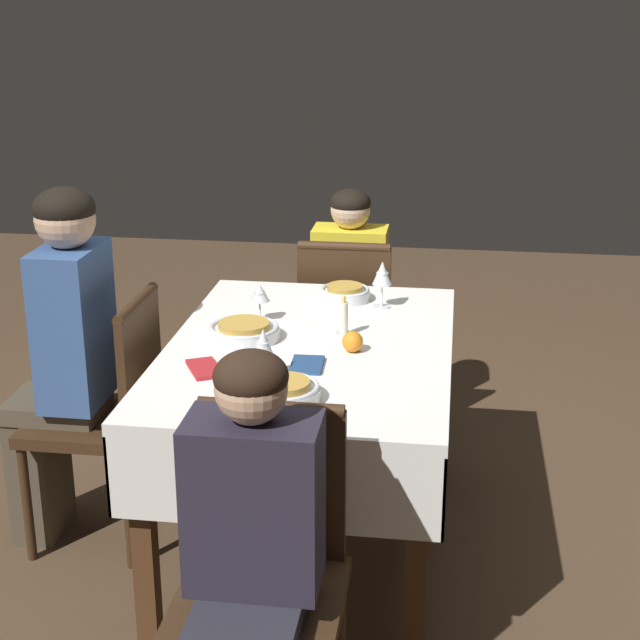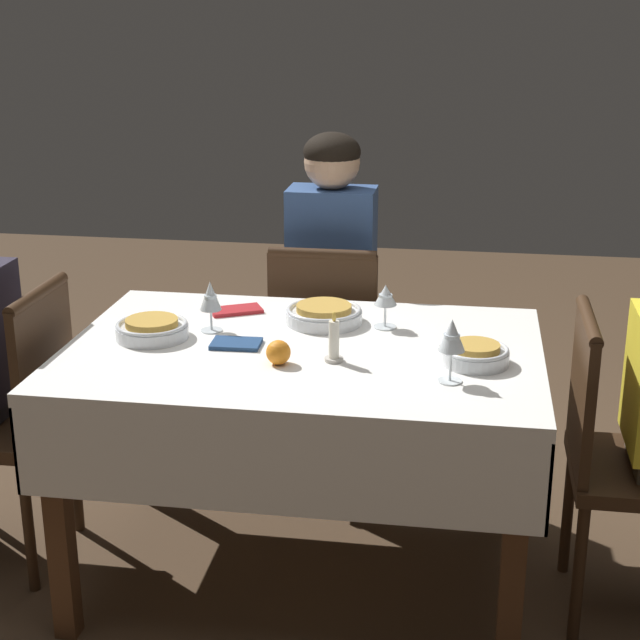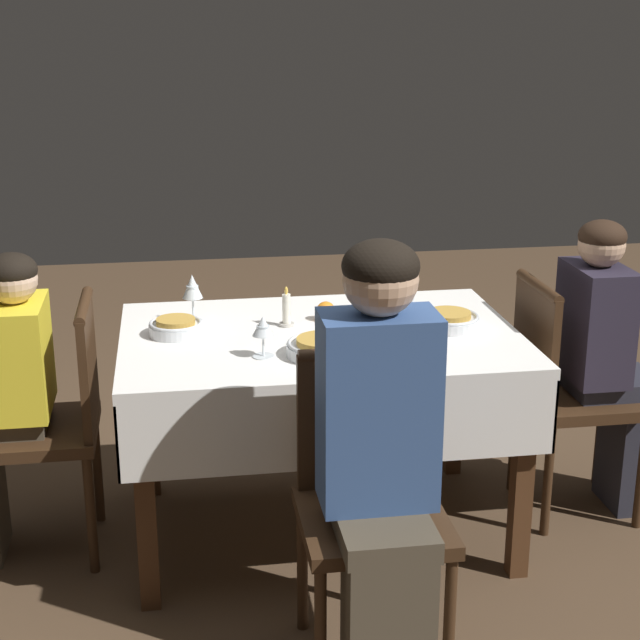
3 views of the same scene
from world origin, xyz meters
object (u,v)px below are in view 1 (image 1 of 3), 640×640
Objects in this scene: wine_glass_west at (382,275)px; napkin_red_folded at (307,365)px; candle_centerpiece at (344,321)px; chair_south at (109,407)px; chair_east at (264,566)px; wine_glass_south at (260,294)px; bowl_east at (283,391)px; person_child_dark at (250,566)px; dining_table at (310,373)px; orange_fruit at (353,342)px; chair_west at (347,326)px; napkin_spare_side at (205,369)px; person_child_yellow at (351,296)px; wine_glass_east at (263,345)px; bowl_west at (345,293)px; bowl_south at (244,331)px; person_adult_denim at (62,348)px.

napkin_red_folded is (0.59, -0.17, -0.11)m from wine_glass_west.
chair_south is at bearing -80.19° from candle_centerpiece.
chair_east is 6.68× the size of wine_glass_south.
person_child_dark is at bearing 2.75° from bowl_east.
dining_table is 7.88× the size of wine_glass_west.
orange_fruit is at bearing 53.80° from wine_glass_south.
chair_west is 0.96m from orange_fruit.
orange_fruit is (0.01, 0.80, 0.27)m from chair_south.
person_child_dark reaches higher than napkin_spare_side.
person_child_yellow is 6.22× the size of wine_glass_west.
dining_table is at bearing 162.41° from wine_glass_east.
chair_south reaches higher than napkin_red_folded.
person_child_yellow reaches higher than chair_east.
napkin_red_folded is (0.66, -0.04, -0.02)m from bowl_west.
wine_glass_east is at bearing -43.49° from orange_fruit.
candle_centerpiece is (-0.07, 0.31, 0.02)m from bowl_south.
napkin_red_folded is at bearing 132.00° from wine_glass_east.
chair_east is 1.02m from candle_centerpiece.
wine_glass_west is at bearing 162.30° from candle_centerpiece.
chair_south is 6.27× the size of napkin_red_folded.
wine_glass_south is 1.99× the size of orange_fruit.
chair_south is 1.27m from person_child_yellow.
bowl_east is (-0.59, -0.03, 0.17)m from person_child_dark.
bowl_south is 0.32m from candle_centerpiece.
wine_glass_east is at bearing 98.51° from person_child_dark.
chair_west is 1.19m from napkin_spare_side.
candle_centerpiece is at bearing -17.70° from wine_glass_west.
chair_west is at bearing 178.79° from bowl_east.
person_child_yellow is 5.02× the size of bowl_east.
person_child_dark reaches higher than bowl_east.
chair_south is 1.21m from person_child_dark.
candle_centerpiece is 0.79× the size of napkin_spare_side.
candle_centerpiece is (-0.13, 0.90, 0.09)m from person_adult_denim.
bowl_south is 0.32m from napkin_red_folded.
napkin_red_folded is (0.18, 0.02, 0.10)m from dining_table.
person_adult_denim is 1.11m from wine_glass_west.
chair_east is 1.75m from chair_west.
person_child_dark is (0.15, -0.00, 0.10)m from chair_east.
wine_glass_east is 1.09× the size of candle_centerpiece.
wine_glass_west reaches higher than napkin_spare_side.
chair_east is 1.00× the size of chair_west.
person_child_dark is 6.16× the size of napkin_spare_side.
orange_fruit is (0.07, 0.36, 0.01)m from bowl_south.
bowl_west is at bearing 93.82° from person_child_yellow.
person_adult_denim is 0.90m from bowl_east.
bowl_south is 1.65× the size of candle_centerpiece.
chair_east is 0.73m from napkin_spare_side.
bowl_east is (0.40, 0.80, 0.07)m from person_adult_denim.
person_child_yellow is at bearing 166.82° from bowl_south.
person_adult_denim is at bearing -90.00° from chair_south.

